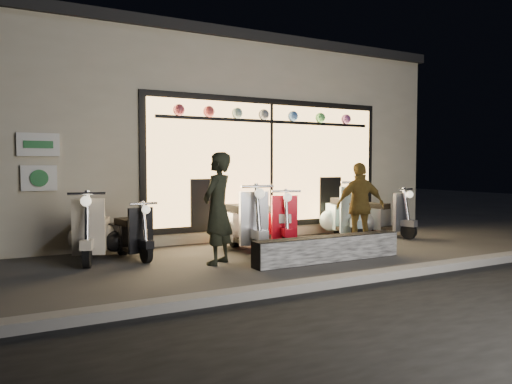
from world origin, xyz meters
The scene contains 12 objects.
ground centered at (0.00, 0.00, 0.00)m, with size 40.00×40.00×0.00m, color #383533.
kerb centered at (0.00, -2.00, 0.06)m, with size 40.00×0.25×0.12m, color slate.
shop_building centered at (0.00, 4.98, 2.10)m, with size 10.20×6.23×4.20m.
graffiti_barrier centered at (0.33, -0.65, 0.20)m, with size 2.60×0.28×0.40m, color black.
scooter_silver centered at (-0.37, 1.00, 0.46)m, with size 0.59×1.59×1.14m.
scooter_red centered at (0.46, 1.11, 0.41)m, with size 0.75×1.44×1.03m.
scooter_black centered at (-2.34, 1.23, 0.36)m, with size 0.54×1.26×0.90m.
scooter_cream centered at (-2.87, 1.38, 0.43)m, with size 0.77×1.49×1.07m.
scooter_blue centered at (2.21, 1.35, 0.46)m, with size 0.87×1.60×1.15m.
scooter_grey centered at (3.01, 1.15, 0.40)m, with size 0.69×1.39×0.99m.
man centered at (-1.28, 0.00, 0.86)m, with size 0.62×0.41×1.71m, color black.
woman centered at (1.58, 0.06, 0.78)m, with size 0.91×0.38×1.56m, color brown.
Camera 1 is at (-4.40, -6.93, 1.52)m, focal length 35.00 mm.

